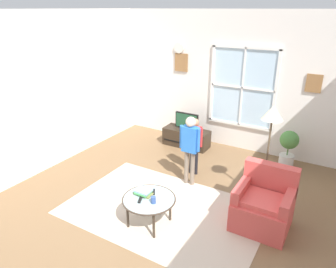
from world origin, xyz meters
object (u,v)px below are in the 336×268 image
person_red_shirt (194,140)px  remote_near_books (154,192)px  floor_lamp (272,123)px  book_stack (143,192)px  armchair (264,205)px  television (187,121)px  coffee_table (149,200)px  tv_stand (186,138)px  potted_plant_by_window (288,146)px  person_blue_shirt (190,143)px  remote_near_cup (140,200)px  cup (153,200)px

person_red_shirt → remote_near_books: bearing=-86.6°
floor_lamp → book_stack: bearing=-134.4°
armchair → book_stack: armchair is taller
television → book_stack: television is taller
armchair → coffee_table: 1.63m
tv_stand → floor_lamp: size_ratio=0.64×
potted_plant_by_window → person_blue_shirt: bearing=-131.2°
remote_near_books → person_red_shirt: bearing=93.4°
television → coffee_table: 2.87m
tv_stand → remote_near_cup: (0.75, -2.85, 0.24)m
television → cup: bearing=-71.4°
coffee_table → potted_plant_by_window: bearing=64.8°
book_stack → person_red_shirt: person_red_shirt is taller
person_blue_shirt → person_red_shirt: bearing=105.2°
book_stack → potted_plant_by_window: potted_plant_by_window is taller
remote_near_cup → person_blue_shirt: person_blue_shirt is taller
armchair → remote_near_cup: (-1.49, -0.92, 0.11)m
remote_near_cup → tv_stand: bearing=104.7°
coffee_table → person_blue_shirt: person_blue_shirt is taller
remote_near_cup → floor_lamp: 2.24m
remote_near_cup → potted_plant_by_window: bearing=64.3°
television → person_blue_shirt: size_ratio=0.43×
remote_near_cup → cup: bearing=14.0°
television → remote_near_books: television is taller
tv_stand → potted_plant_by_window: 2.18m
coffee_table → person_red_shirt: bearing=94.0°
book_stack → person_blue_shirt: bearing=84.7°
tv_stand → book_stack: book_stack is taller
cup → potted_plant_by_window: bearing=67.0°
armchair → remote_near_cup: size_ratio=6.21×
remote_near_cup → person_red_shirt: (-0.04, 1.77, 0.25)m
person_red_shirt → remote_near_cup: bearing=-88.7°
remote_near_books → potted_plant_by_window: size_ratio=0.19×
floor_lamp → remote_near_books: bearing=-134.5°
floor_lamp → person_blue_shirt: bearing=-172.7°
television → remote_near_cup: size_ratio=3.89×
remote_near_cup → person_red_shirt: bearing=91.3°
armchair → remote_near_books: armchair is taller
cup → remote_near_books: (-0.14, 0.22, -0.04)m
remote_near_books → floor_lamp: bearing=45.5°
television → person_blue_shirt: person_blue_shirt is taller
television → potted_plant_by_window: 2.18m
person_red_shirt → television: bearing=123.6°
potted_plant_by_window → floor_lamp: bearing=-94.0°
television → floor_lamp: size_ratio=0.34×
person_blue_shirt → television: bearing=119.3°
remote_near_books → remote_near_cup: 0.27m
tv_stand → armchair: armchair is taller
potted_plant_by_window → remote_near_books: bearing=-117.0°
tv_stand → book_stack: 2.79m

